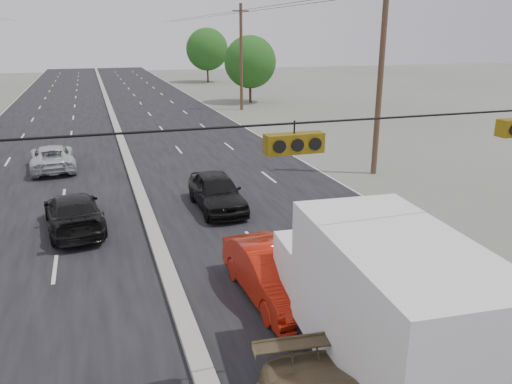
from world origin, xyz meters
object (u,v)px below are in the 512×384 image
Objects in this scene: tree_right_mid at (250,62)px; tree_right_far at (207,49)px; box_truck at (377,306)px; oncoming_near at (73,212)px; utility_pole_right_c at (241,57)px; utility_pole_right_b at (380,78)px; queue_car_b at (351,226)px; oncoming_far at (52,158)px; red_sedan at (273,273)px; queue_car_a at (217,192)px.

tree_right_far reaches higher than tree_right_mid.
tree_right_mid is 0.98× the size of box_truck.
oncoming_near is (-6.31, 11.38, -1.15)m from box_truck.
utility_pole_right_c is 1.23× the size of tree_right_far.
utility_pole_right_c is (0.00, 25.00, 0.00)m from utility_pole_right_b.
box_truck reaches higher than queue_car_b.
utility_pole_right_c is at bearing 90.00° from utility_pole_right_b.
utility_pole_right_c is at bearing -135.91° from oncoming_far.
utility_pole_right_c is at bearing -96.65° from tree_right_far.
oncoming_near is at bearing -166.87° from utility_pole_right_b.
oncoming_near is (-18.82, -58.57, -4.25)m from tree_right_far.
tree_right_far is at bearing 83.35° from utility_pole_right_c.
box_truck is 1.58× the size of red_sedan.
utility_pole_right_b is 1.37× the size of box_truck.
red_sedan is 1.13× the size of queue_car_b.
utility_pole_right_c reaches higher than oncoming_near.
utility_pole_right_b is 2.04× the size of oncoming_near.
red_sedan is at bearing 120.50° from oncoming_near.
queue_car_a reaches higher than red_sedan.
oncoming_near is (-17.82, -33.57, -3.63)m from tree_right_mid.
box_truck is at bearing 112.51° from oncoming_near.
utility_pole_right_b is 25.00m from utility_pole_right_c.
tree_right_mid is 1.44× the size of oncoming_far.
oncoming_near is at bearing 153.46° from queue_car_b.
oncoming_far is at bearing 114.17° from box_truck.
red_sedan is at bearing -146.34° from queue_car_b.
box_truck is (-9.01, -39.96, -3.25)m from utility_pole_right_c.
oncoming_far is (-1.28, 9.90, -0.02)m from oncoming_near.
utility_pole_right_c is 30.20m from tree_right_far.
red_sedan is at bearing 105.68° from box_truck.
queue_car_a is 11.71m from oncoming_far.
box_truck is (-11.51, -44.96, -2.48)m from tree_right_mid.
utility_pole_right_b reaches higher than box_truck.
oncoming_far is at bearing -112.45° from tree_right_far.
tree_right_far reaches higher than queue_car_b.
oncoming_near is 9.99m from oncoming_far.
queue_car_b is 18.02m from oncoming_far.
utility_pole_right_c is 41.09m from box_truck.
tree_right_mid is (2.50, 30.00, -0.77)m from utility_pole_right_b.
oncoming_near is at bearing 123.54° from box_truck.
box_truck is at bearing -100.14° from tree_right_far.
utility_pole_right_c is 1.40× the size of tree_right_mid.
tree_right_far is 61.67m from oncoming_near.
queue_car_a is at bearing -102.64° from tree_right_far.
red_sedan is 9.15m from oncoming_near.
red_sedan reaches higher than queue_car_b.
box_truck is 22.63m from oncoming_far.
red_sedan is 18.51m from oncoming_far.
utility_pole_right_b is at bearing -93.64° from tree_right_far.
tree_right_far is 71.13m from box_truck.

